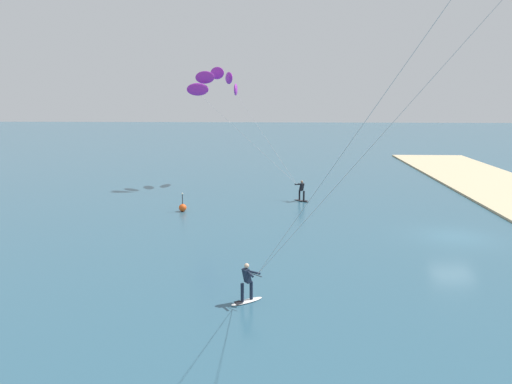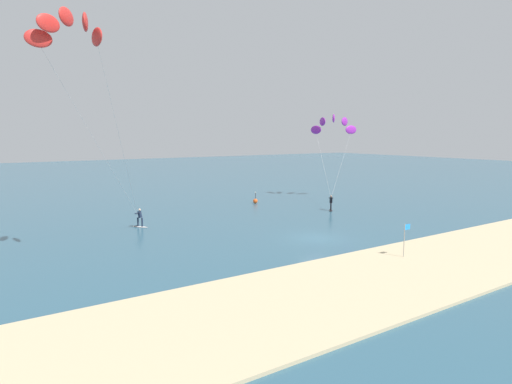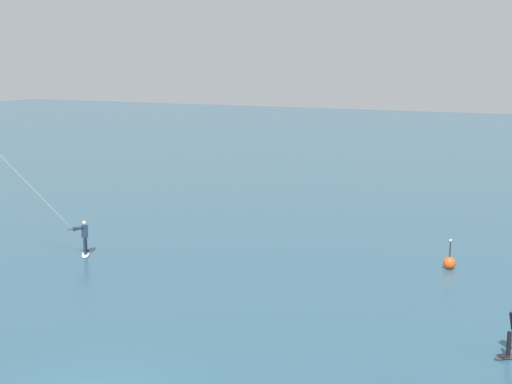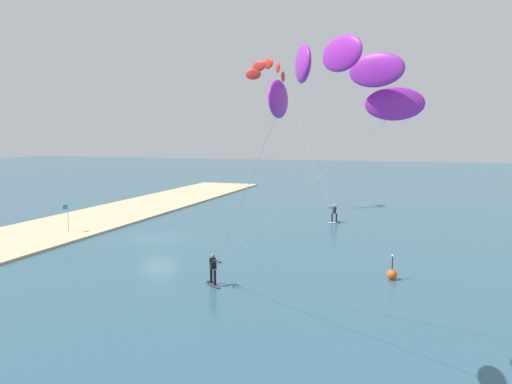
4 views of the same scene
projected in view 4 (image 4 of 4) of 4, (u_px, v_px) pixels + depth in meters
ground_plane at (158, 237)px, 37.18m from camera, size 240.00×240.00×0.00m
sand_strip at (56, 229)px, 40.13m from camera, size 80.00×9.30×0.16m
kitesurfer_nearshore at (333, 90)px, 15.28m from camera, size 10.48×10.72×10.81m
kitesurfer_mid_water at (271, 75)px, 50.24m from camera, size 9.76×11.00×15.82m
marker_buoy at (392, 274)px, 26.17m from camera, size 0.56×0.56×1.38m
beach_flag at (67, 212)px, 38.41m from camera, size 0.57×0.05×2.20m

